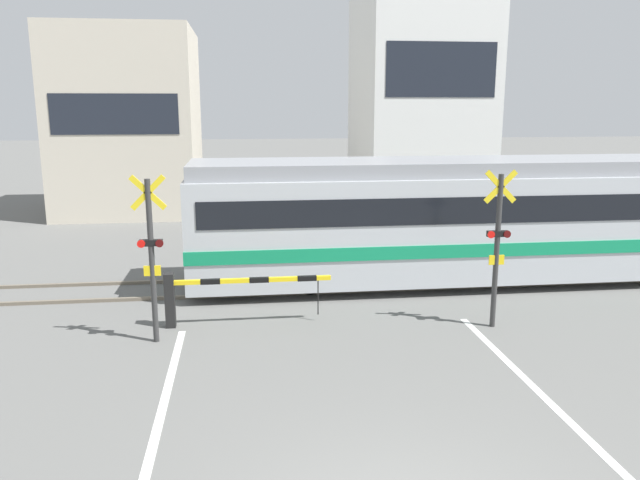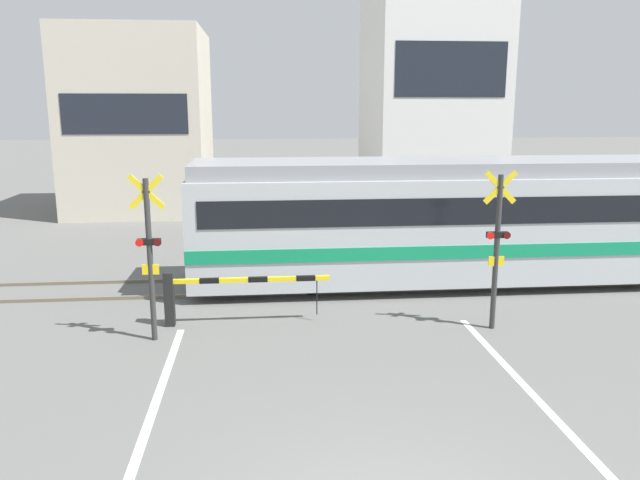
# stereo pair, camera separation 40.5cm
# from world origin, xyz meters

# --- Properties ---
(rail_track_near) EXTENTS (50.00, 0.10, 0.08)m
(rail_track_near) POSITION_xyz_m (0.00, 9.07, 0.04)
(rail_track_near) COLOR #6B6051
(rail_track_near) RESTS_ON ground_plane
(rail_track_far) EXTENTS (50.00, 0.10, 0.08)m
(rail_track_far) POSITION_xyz_m (0.00, 10.50, 0.04)
(rail_track_far) COLOR #6B6051
(rail_track_far) RESTS_ON ground_plane
(road_stripe_right) EXTENTS (0.14, 10.83, 0.01)m
(road_stripe_right) POSITION_xyz_m (3.00, 1.42, 0.00)
(road_stripe_right) COLOR white
(road_stripe_right) RESTS_ON ground_plane
(commuter_train) EXTENTS (15.58, 2.82, 3.20)m
(commuter_train) POSITION_xyz_m (4.72, 9.79, 1.71)
(commuter_train) COLOR #B7BCC1
(commuter_train) RESTS_ON ground_plane
(crossing_barrier_near) EXTENTS (3.47, 0.20, 1.16)m
(crossing_barrier_near) POSITION_xyz_m (-2.43, 7.13, 0.75)
(crossing_barrier_near) COLOR black
(crossing_barrier_near) RESTS_ON ground_plane
(crossing_barrier_far) EXTENTS (3.47, 0.20, 1.16)m
(crossing_barrier_far) POSITION_xyz_m (2.43, 12.61, 0.75)
(crossing_barrier_far) COLOR black
(crossing_barrier_far) RESTS_ON ground_plane
(crossing_signal_left) EXTENTS (0.68, 0.15, 3.29)m
(crossing_signal_left) POSITION_xyz_m (-3.45, 6.34, 1.82)
(crossing_signal_left) COLOR #333333
(crossing_signal_left) RESTS_ON ground_plane
(crossing_signal_right) EXTENTS (0.68, 0.15, 3.29)m
(crossing_signal_right) POSITION_xyz_m (3.45, 6.34, 1.82)
(crossing_signal_right) COLOR #333333
(crossing_signal_right) RESTS_ON ground_plane
(pedestrian) EXTENTS (0.38, 0.22, 1.64)m
(pedestrian) POSITION_xyz_m (0.85, 15.58, 0.94)
(pedestrian) COLOR #23232D
(pedestrian) RESTS_ON ground_plane
(building_left_of_street) EXTENTS (5.66, 6.26, 7.64)m
(building_left_of_street) POSITION_xyz_m (-6.43, 22.41, 3.82)
(building_left_of_street) COLOR beige
(building_left_of_street) RESTS_ON ground_plane
(building_right_of_street) EXTENTS (5.37, 6.26, 10.76)m
(building_right_of_street) POSITION_xyz_m (6.28, 22.41, 5.38)
(building_right_of_street) COLOR white
(building_right_of_street) RESTS_ON ground_plane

